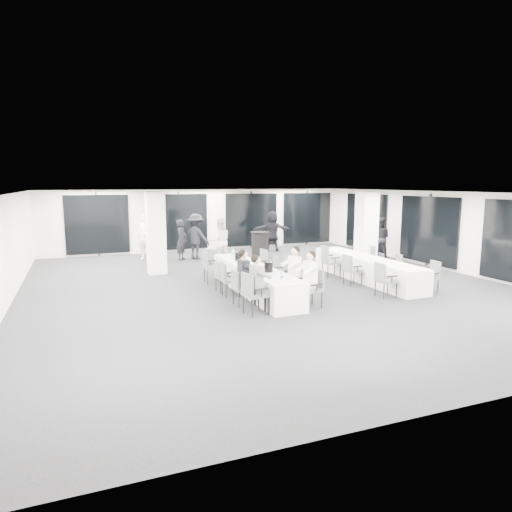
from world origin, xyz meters
The scene contains 42 objects.
room centered at (0.89, 1.11, 1.39)m, with size 14.04×16.04×2.84m.
column_left centered at (-2.80, 3.20, 1.40)m, with size 0.60×0.60×2.80m, color white.
column_right centered at (4.20, 1.00, 1.40)m, with size 0.60×0.60×2.80m, color white.
banquet_table_main centered at (-0.67, -0.62, 0.38)m, with size 0.90×5.00×0.75m, color white.
banquet_table_side centered at (3.26, -0.41, 0.38)m, with size 0.90×5.00×0.75m, color white.
cocktail_table centered at (1.70, 4.86, 0.56)m, with size 0.79×0.79×1.10m.
chair_main_left_near centered at (-1.51, -2.70, 0.58)m, with size 0.59×0.63×1.01m.
chair_main_left_second centered at (-1.50, -1.79, 0.51)m, with size 0.48×0.53×0.90m.
chair_main_left_mid centered at (-1.51, -0.80, 0.54)m, with size 0.49×0.54×0.94m.
chair_main_left_fourth centered at (-1.50, -0.17, 0.49)m, with size 0.47×0.52×0.87m.
chair_main_left_far centered at (-1.51, 1.04, 0.57)m, with size 0.53×0.59×1.00m.
chair_main_right_near centered at (0.16, -2.61, 0.55)m, with size 0.54×0.59×0.96m.
chair_main_right_second centered at (0.16, -1.76, 0.54)m, with size 0.53×0.57×0.94m.
chair_main_right_mid centered at (0.17, -0.87, 0.58)m, with size 0.54×0.60×1.01m.
chair_main_right_fourth centered at (0.15, 0.02, 0.51)m, with size 0.52×0.55×0.90m.
chair_main_right_far centered at (0.16, 0.98, 0.55)m, with size 0.53×0.58×0.97m.
chair_side_left_near centered at (2.43, -2.43, 0.55)m, with size 0.50×0.55×0.96m.
chair_side_left_mid centered at (2.43, -0.80, 0.53)m, with size 0.49×0.54×0.93m.
chair_side_left_far centered at (2.42, 0.49, 0.59)m, with size 0.57×0.62×1.04m.
chair_side_right_near centered at (4.09, -2.40, 0.51)m, with size 0.50×0.54×0.89m.
chair_side_right_mid centered at (4.08, -0.80, 0.49)m, with size 0.52×0.55×0.86m.
chair_side_right_far centered at (4.09, 0.72, 0.53)m, with size 0.49×0.55×0.94m.
seated_guest_a centered at (-1.34, -2.68, 0.81)m, with size 0.50×0.38×1.44m.
seated_guest_b centered at (-1.34, -1.79, 0.81)m, with size 0.50×0.38×1.44m.
seated_guest_c centered at (-0.01, -2.62, 0.81)m, with size 0.50×0.38×1.44m.
seated_guest_d centered at (-0.01, -1.75, 0.81)m, with size 0.50×0.38×1.44m.
standing_guest_a centered at (-1.41, 5.61, 0.93)m, with size 0.68×0.55×1.87m, color black.
standing_guest_b centered at (-0.23, 4.19, 1.01)m, with size 0.97×0.59×2.02m, color white.
standing_guest_c centered at (-0.82, 5.59, 1.05)m, with size 1.36×0.69×2.11m, color black.
standing_guest_e centered at (6.16, 4.23, 1.04)m, with size 1.00×0.61×2.08m, color black.
standing_guest_f centered at (2.96, 6.50, 1.05)m, with size 1.93×0.74×2.10m, color black.
standing_guest_g centered at (-2.74, 6.21, 1.06)m, with size 0.77×0.62×2.11m, color white.
standing_guest_h centered at (6.20, 2.89, 0.98)m, with size 0.95×0.58×1.96m, color black.
ice_bucket_near centered at (-0.60, -1.51, 0.88)m, with size 0.24×0.24×0.27m, color black.
ice_bucket_far centered at (-0.76, 0.51, 0.86)m, with size 0.20×0.20×0.22m, color black.
water_bottle_a centered at (-0.73, -2.65, 0.87)m, with size 0.08×0.08×0.24m, color silver.
water_bottle_b centered at (-0.45, -0.33, 0.85)m, with size 0.06×0.06×0.20m, color silver.
water_bottle_c centered at (-0.67, 1.26, 0.87)m, with size 0.08×0.08×0.24m, color silver.
plate_a centered at (-0.81, -2.07, 0.76)m, with size 0.19×0.19×0.03m.
plate_b centered at (-0.47, -2.50, 0.76)m, with size 0.18×0.18×0.03m.
plate_c centered at (-0.64, -1.10, 0.76)m, with size 0.19×0.19×0.03m.
wine_glass centered at (-0.47, -2.90, 0.90)m, with size 0.08×0.08×0.20m.
Camera 1 is at (-5.25, -12.49, 3.10)m, focal length 32.00 mm.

